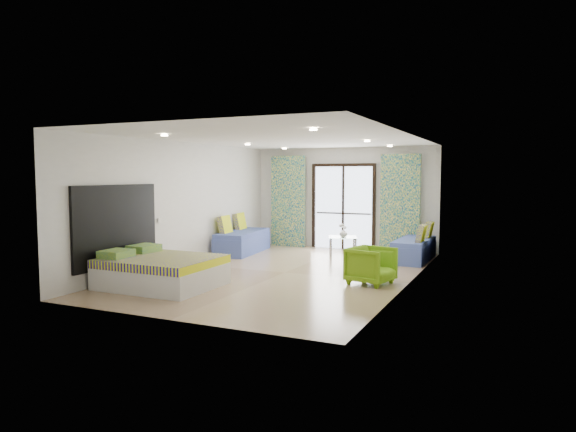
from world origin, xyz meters
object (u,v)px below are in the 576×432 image
at_px(coffee_table, 343,239).
at_px(armchair, 371,264).
at_px(bed, 160,271).
at_px(daybed_right, 415,249).
at_px(daybed_left, 242,241).

distance_m(coffee_table, armchair, 3.42).
bearing_deg(coffee_table, armchair, -62.99).
distance_m(bed, coffee_table, 5.13).
distance_m(daybed_right, coffee_table, 1.80).
relative_size(coffee_table, armchair, 1.18).
relative_size(bed, armchair, 2.58).
distance_m(daybed_left, daybed_right, 4.28).
bearing_deg(bed, daybed_right, 52.35).
bearing_deg(coffee_table, bed, -110.59).
height_order(bed, armchair, armchair).
bearing_deg(daybed_left, bed, -87.70).
distance_m(bed, daybed_left, 4.11).
relative_size(daybed_left, armchair, 2.77).
height_order(daybed_left, daybed_right, daybed_left).
xyz_separation_m(bed, daybed_left, (-0.64, 4.06, 0.03)).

